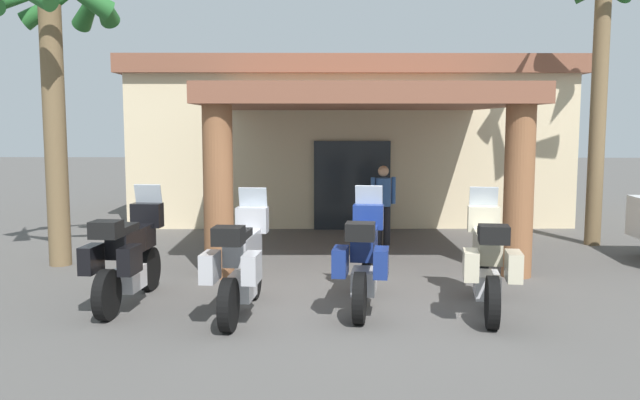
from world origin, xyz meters
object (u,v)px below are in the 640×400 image
at_px(motorcycle_black, 128,255).
at_px(palm_tree_near_portico, 603,28).
at_px(pedestrian, 383,200).
at_px(motel_building, 347,138).
at_px(motorcycle_blue, 364,257).
at_px(motorcycle_cream, 488,261).
at_px(palm_tree_roadside, 51,36).
at_px(motorcycle_silver, 241,262).

height_order(motorcycle_black, palm_tree_near_portico, palm_tree_near_portico).
distance_m(motorcycle_black, pedestrian, 6.06).
height_order(motel_building, palm_tree_near_portico, palm_tree_near_portico).
bearing_deg(palm_tree_near_portico, motorcycle_blue, -135.52).
distance_m(motorcycle_cream, pedestrian, 5.06).
xyz_separation_m(motel_building, palm_tree_roadside, (-5.21, -7.02, 1.89)).
height_order(motorcycle_silver, motorcycle_blue, same).
bearing_deg(motorcycle_silver, motorcycle_cream, -82.80).
height_order(pedestrian, palm_tree_near_portico, palm_tree_near_portico).
distance_m(motorcycle_black, palm_tree_roadside, 4.66).
distance_m(motorcycle_blue, palm_tree_near_portico, 7.92).
bearing_deg(palm_tree_near_portico, motel_building, 136.33).
xyz_separation_m(motorcycle_silver, pedestrian, (2.23, 5.12, 0.25)).
height_order(motorcycle_black, motorcycle_blue, same).
bearing_deg(motorcycle_blue, motorcycle_cream, -89.56).
bearing_deg(motorcycle_cream, motorcycle_black, 94.40).
bearing_deg(palm_tree_roadside, motel_building, 53.41).
relative_size(motorcycle_silver, palm_tree_roadside, 0.41).
bearing_deg(pedestrian, motorcycle_black, 128.29).
height_order(motorcycle_black, palm_tree_roadside, palm_tree_roadside).
relative_size(motorcycle_blue, motorcycle_cream, 1.00).
bearing_deg(pedestrian, motorcycle_blue, 160.73).
bearing_deg(motorcycle_blue, palm_tree_near_portico, -38.71).
height_order(motel_building, motorcycle_black, motel_building).
xyz_separation_m(motorcycle_silver, motorcycle_blue, (1.63, 0.35, 0.00)).
height_order(motorcycle_cream, pedestrian, pedestrian).
bearing_deg(motorcycle_blue, pedestrian, -0.35).
bearing_deg(pedestrian, motorcycle_silver, 144.34).
relative_size(motorcycle_silver, palm_tree_near_portico, 0.36).
bearing_deg(motorcycle_cream, pedestrian, 19.43).
xyz_separation_m(motorcycle_blue, motorcycle_cream, (1.63, -0.18, 0.00)).
bearing_deg(motorcycle_black, motorcycle_blue, -87.19).
bearing_deg(palm_tree_near_portico, motorcycle_silver, -141.58).
relative_size(motel_building, motorcycle_silver, 5.42).
bearing_deg(motel_building, pedestrian, -83.96).
xyz_separation_m(palm_tree_near_portico, palm_tree_roadside, (-10.27, -2.20, -0.42)).
height_order(motel_building, motorcycle_blue, motel_building).
xyz_separation_m(pedestrian, palm_tree_roadside, (-5.88, -2.07, 3.05)).
distance_m(motel_building, motorcycle_silver, 10.29).
distance_m(motorcycle_blue, palm_tree_roadside, 6.78).
xyz_separation_m(motorcycle_black, motorcycle_cream, (4.90, -0.28, 0.00)).
bearing_deg(motorcycle_cream, motel_building, 17.36).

